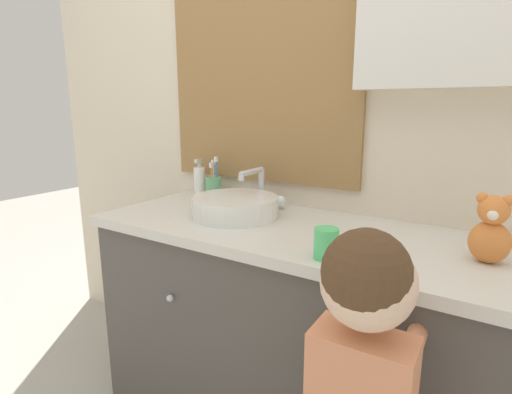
# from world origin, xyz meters

# --- Properties ---
(wall_back) EXTENTS (3.20, 0.18, 2.50)m
(wall_back) POSITION_xyz_m (0.02, 0.62, 1.28)
(wall_back) COLOR beige
(wall_back) RESTS_ON ground_plane
(vanity_counter) EXTENTS (1.41, 0.55, 0.81)m
(vanity_counter) POSITION_xyz_m (0.00, 0.32, 0.41)
(vanity_counter) COLOR #4C4742
(vanity_counter) RESTS_ON ground_plane
(sink_basin) EXTENTS (0.32, 0.36, 0.16)m
(sink_basin) POSITION_xyz_m (-0.24, 0.34, 0.85)
(sink_basin) COLOR white
(sink_basin) RESTS_ON vanity_counter
(toothbrush_holder) EXTENTS (0.07, 0.07, 0.19)m
(toothbrush_holder) POSITION_xyz_m (-0.49, 0.52, 0.87)
(toothbrush_holder) COLOR #66B27F
(toothbrush_holder) RESTS_ON vanity_counter
(soap_dispenser) EXTENTS (0.05, 0.05, 0.17)m
(soap_dispenser) POSITION_xyz_m (-0.57, 0.52, 0.88)
(soap_dispenser) COLOR white
(soap_dispenser) RESTS_ON vanity_counter
(teddy_bear) EXTENTS (0.10, 0.08, 0.18)m
(teddy_bear) POSITION_xyz_m (0.57, 0.32, 0.90)
(teddy_bear) COLOR orange
(teddy_bear) RESTS_ON vanity_counter
(drinking_cup) EXTENTS (0.07, 0.07, 0.08)m
(drinking_cup) POSITION_xyz_m (0.20, 0.12, 0.86)
(drinking_cup) COLOR #4CC670
(drinking_cup) RESTS_ON vanity_counter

